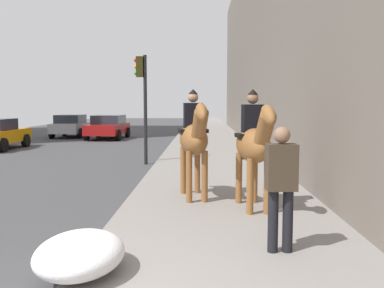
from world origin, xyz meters
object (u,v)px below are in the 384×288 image
(mounted_horse_far, at_px, (254,143))
(car_near_lane, at_px, (71,126))
(mounted_horse_near, at_px, (194,138))
(car_far_lane, at_px, (108,126))
(traffic_light_near_curb, at_px, (143,92))
(pedestrian_greeting, at_px, (281,181))

(mounted_horse_far, xyz_separation_m, car_near_lane, (18.95, 9.32, -0.63))
(mounted_horse_near, relative_size, car_far_lane, 0.55)
(mounted_horse_far, height_order, traffic_light_near_curb, traffic_light_near_curb)
(mounted_horse_far, height_order, car_near_lane, mounted_horse_far)
(mounted_horse_far, distance_m, car_far_lane, 18.92)
(mounted_horse_far, relative_size, car_far_lane, 0.55)
(mounted_horse_far, height_order, car_far_lane, mounted_horse_far)
(mounted_horse_near, relative_size, mounted_horse_far, 1.01)
(traffic_light_near_curb, bearing_deg, car_near_lane, 27.31)
(mounted_horse_far, bearing_deg, car_far_lane, -167.20)
(mounted_horse_far, bearing_deg, mounted_horse_near, -136.16)
(mounted_horse_near, distance_m, car_near_lane, 19.82)
(traffic_light_near_curb, bearing_deg, pedestrian_greeting, -161.19)
(pedestrian_greeting, relative_size, traffic_light_near_curb, 0.45)
(pedestrian_greeting, xyz_separation_m, traffic_light_near_curb, (9.13, 3.11, 1.45))
(pedestrian_greeting, bearing_deg, traffic_light_near_curb, 15.85)
(pedestrian_greeting, bearing_deg, car_near_lane, 20.84)
(mounted_horse_far, bearing_deg, traffic_light_near_curb, -163.77)
(mounted_horse_far, xyz_separation_m, traffic_light_near_curb, (6.78, 3.03, 1.17))
(car_far_lane, relative_size, traffic_light_near_curb, 1.10)
(pedestrian_greeting, xyz_separation_m, car_near_lane, (21.30, 9.39, -0.35))
(mounted_horse_near, bearing_deg, pedestrian_greeting, 10.48)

